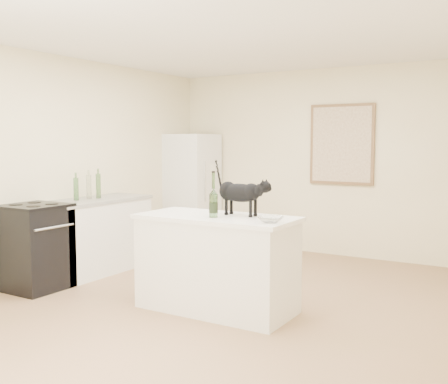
{
  "coord_description": "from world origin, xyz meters",
  "views": [
    {
      "loc": [
        2.69,
        -4.35,
        1.59
      ],
      "look_at": [
        0.15,
        -0.15,
        1.12
      ],
      "focal_mm": 42.53,
      "sensor_mm": 36.0,
      "label": 1
    }
  ],
  "objects_px": {
    "wine_bottle": "(213,197)",
    "glass_bowl": "(271,220)",
    "fridge": "(191,190)",
    "black_cat": "(240,195)",
    "stove": "(35,248)"
  },
  "relations": [
    {
      "from": "black_cat",
      "to": "wine_bottle",
      "type": "relative_size",
      "value": 1.47
    },
    {
      "from": "fridge",
      "to": "stove",
      "type": "bearing_deg",
      "value": -90.0
    },
    {
      "from": "black_cat",
      "to": "glass_bowl",
      "type": "xyz_separation_m",
      "value": [
        0.44,
        -0.25,
        -0.16
      ]
    },
    {
      "from": "fridge",
      "to": "wine_bottle",
      "type": "bearing_deg",
      "value": -51.91
    },
    {
      "from": "wine_bottle",
      "to": "fridge",
      "type": "bearing_deg",
      "value": 128.09
    },
    {
      "from": "stove",
      "to": "fridge",
      "type": "relative_size",
      "value": 0.53
    },
    {
      "from": "stove",
      "to": "black_cat",
      "type": "xyz_separation_m",
      "value": [
        2.23,
        0.52,
        0.64
      ]
    },
    {
      "from": "wine_bottle",
      "to": "glass_bowl",
      "type": "xyz_separation_m",
      "value": [
        0.59,
        -0.02,
        -0.16
      ]
    },
    {
      "from": "fridge",
      "to": "glass_bowl",
      "type": "relative_size",
      "value": 7.72
    },
    {
      "from": "fridge",
      "to": "wine_bottle",
      "type": "xyz_separation_m",
      "value": [
        2.08,
        -2.66,
        0.24
      ]
    },
    {
      "from": "glass_bowl",
      "to": "black_cat",
      "type": "bearing_deg",
      "value": 150.35
    },
    {
      "from": "stove",
      "to": "glass_bowl",
      "type": "height_order",
      "value": "glass_bowl"
    },
    {
      "from": "stove",
      "to": "wine_bottle",
      "type": "height_order",
      "value": "wine_bottle"
    },
    {
      "from": "black_cat",
      "to": "wine_bottle",
      "type": "height_order",
      "value": "black_cat"
    },
    {
      "from": "fridge",
      "to": "black_cat",
      "type": "height_order",
      "value": "fridge"
    }
  ]
}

